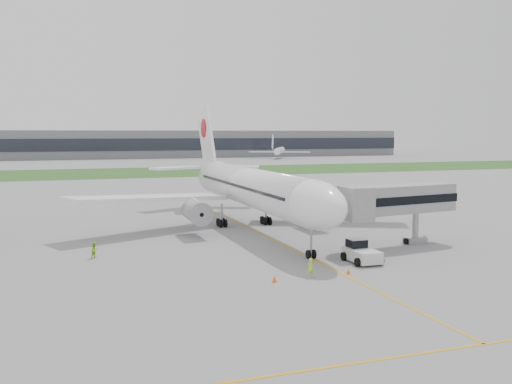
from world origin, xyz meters
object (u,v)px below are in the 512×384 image
object	(u,v)px
ground_crew_near	(310,268)
airliner	(249,186)
pushback_tug	(361,252)
jet_bridge	(393,201)

from	to	relation	value
ground_crew_near	airliner	bearing A→B (deg)	-114.14
airliner	ground_crew_near	bearing A→B (deg)	-96.92
pushback_tug	jet_bridge	world-z (taller)	jet_bridge
jet_bridge	ground_crew_near	size ratio (longest dim) A/B	8.85
pushback_tug	jet_bridge	xyz separation A→B (m)	(6.87, 5.16, 4.28)
airliner	jet_bridge	world-z (taller)	airliner
airliner	jet_bridge	size ratio (longest dim) A/B	3.52
pushback_tug	jet_bridge	distance (m)	9.60
airliner	pushback_tug	distance (m)	23.66
jet_bridge	airliner	bearing A→B (deg)	113.23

